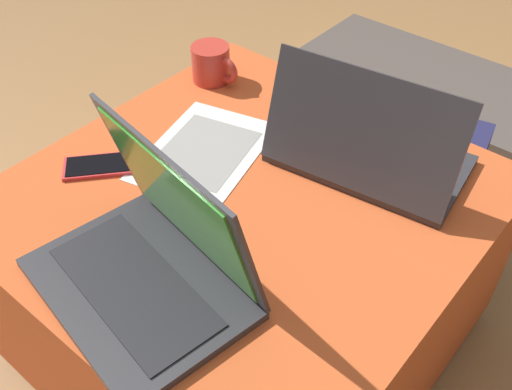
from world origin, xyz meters
The scene contains 9 objects.
ground_plane centered at (0.00, 0.00, 0.00)m, with size 14.00×14.00×0.00m, color #9E7042.
ottoman centered at (0.00, 0.00, 0.23)m, with size 0.82×0.84×0.46m.
laptop_near centered at (0.02, -0.25, 0.52)m, with size 0.39×0.31×0.26m.
laptop_far centered at (0.13, 0.21, 0.51)m, with size 0.39×0.27×0.23m.
cell_phone centered at (-0.27, -0.12, 0.47)m, with size 0.15×0.15×0.01m.
backpack centered at (0.10, 0.52, 0.19)m, with size 0.34×0.24×0.46m.
paper_sheet centered at (-0.15, 0.04, 0.46)m, with size 0.28×0.34×0.00m.
coffee_mug centered at (-0.32, 0.25, 0.51)m, with size 0.13×0.09×0.09m.
fireplace_hearth centered at (0.00, 1.28, 0.02)m, with size 1.40×0.50×0.04m.
Camera 1 is at (0.55, -0.62, 1.22)m, focal length 42.00 mm.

